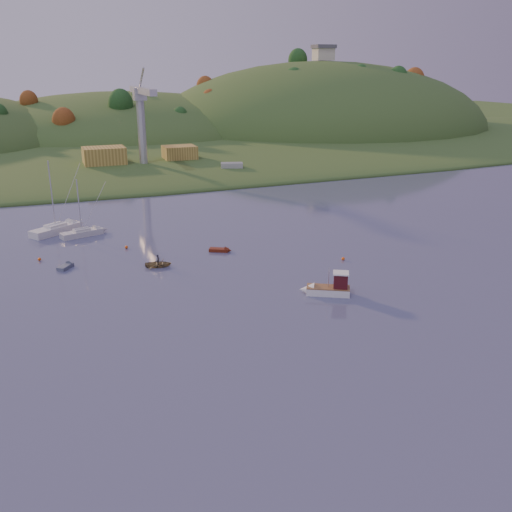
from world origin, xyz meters
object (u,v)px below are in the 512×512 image
object	(u,v)px
sailboat_near	(56,229)
canoe	(158,264)
sailboat_far	(82,232)
grey_dinghy	(68,265)
fishing_boat	(325,288)
red_tender	(223,250)

from	to	relation	value
sailboat_near	canoe	world-z (taller)	sailboat_near
sailboat_far	grey_dinghy	distance (m)	16.06
sailboat_near	grey_dinghy	bearing A→B (deg)	-123.07
fishing_boat	red_tender	xyz separation A→B (m)	(-6.62, 21.63, -0.66)
red_tender	grey_dinghy	size ratio (longest dim) A/B	1.12
sailboat_near	sailboat_far	bearing A→B (deg)	-75.51
sailboat_far	sailboat_near	bearing A→B (deg)	121.59
fishing_boat	sailboat_far	distance (m)	46.98
canoe	grey_dinghy	size ratio (longest dim) A/B	1.18
fishing_boat	grey_dinghy	distance (m)	37.85
grey_dinghy	sailboat_near	bearing A→B (deg)	38.32
fishing_boat	sailboat_near	world-z (taller)	sailboat_near
fishing_boat	canoe	size ratio (longest dim) A/B	1.71
sailboat_far	fishing_boat	bearing A→B (deg)	-73.40
sailboat_far	red_tender	world-z (taller)	sailboat_far
canoe	red_tender	world-z (taller)	red_tender
fishing_boat	sailboat_far	size ratio (longest dim) A/B	0.67
canoe	sailboat_near	bearing A→B (deg)	41.91
red_tender	fishing_boat	bearing A→B (deg)	-43.79
sailboat_near	sailboat_far	xyz separation A→B (m)	(4.07, -3.47, -0.14)
canoe	grey_dinghy	bearing A→B (deg)	82.50
canoe	grey_dinghy	distance (m)	13.24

